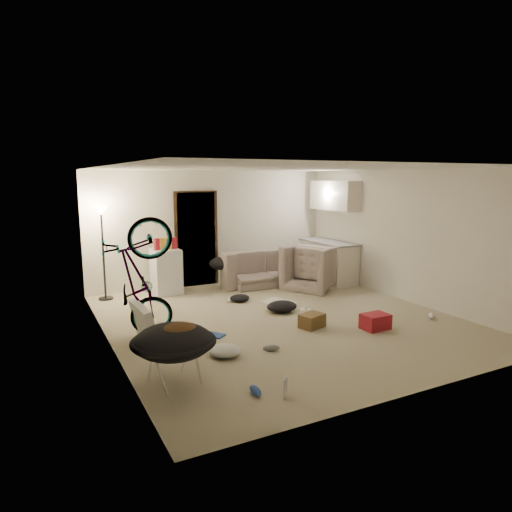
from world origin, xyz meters
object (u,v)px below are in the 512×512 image
bicycle (140,307)px  tv_box (144,324)px  floor_lamp (102,233)px  drink_case_b (375,322)px  mini_fridge (166,272)px  drink_case_a (312,321)px  sofa (262,271)px  kitchen_counter (328,262)px  saucer_chair (174,349)px  armchair (316,271)px  juicer (305,313)px

bicycle → tv_box: 0.29m
floor_lamp → drink_case_b: floor_lamp is taller
mini_fridge → drink_case_a: mini_fridge is taller
sofa → bicycle: bearing=37.2°
kitchen_counter → saucer_chair: 5.91m
armchair → saucer_chair: bearing=99.5°
tv_box → kitchen_counter: bearing=21.8°
saucer_chair → juicer: bearing=26.9°
drink_case_b → mini_fridge: bearing=120.8°
drink_case_a → drink_case_b: (0.84, -0.52, 0.01)m
kitchen_counter → drink_case_b: size_ratio=3.60×
sofa → armchair: size_ratio=1.90×
saucer_chair → drink_case_a: saucer_chair is taller
tv_box → mini_fridge: bearing=65.5°
floor_lamp → juicer: (2.79, -2.83, -1.21)m
kitchen_counter → bicycle: bicycle is taller
mini_fridge → saucer_chair: bearing=-106.7°
armchair → bicycle: 4.40m
saucer_chair → drink_case_a: bearing=20.3°
mini_fridge → tv_box: mini_fridge is taller
kitchen_counter → sofa: 1.56m
drink_case_a → juicer: size_ratio=1.56×
drink_case_b → bicycle: bearing=158.8°
floor_lamp → tv_box: floor_lamp is taller
mini_fridge → drink_case_a: 3.49m
kitchen_counter → armchair: 0.71m
mini_fridge → drink_case_b: 4.34m
armchair → drink_case_b: bearing=136.7°
floor_lamp → armchair: size_ratio=1.72×
bicycle → drink_case_a: (2.54, -0.72, -0.37)m
kitchen_counter → saucer_chair: size_ratio=1.53×
kitchen_counter → bicycle: bearing=-158.3°
armchair → juicer: 2.33m
tv_box → drink_case_b: (3.38, -1.02, -0.17)m
floor_lamp → saucer_chair: bearing=-88.6°
juicer → mini_fridge: bearing=120.2°
sofa → mini_fridge: (-2.15, 0.10, 0.16)m
saucer_chair → juicer: size_ratio=4.01×
drink_case_a → juicer: juicer is taller
sofa → bicycle: (-3.24, -2.34, 0.19)m
mini_fridge → drink_case_b: (2.29, -3.67, -0.34)m
mini_fridge → juicer: size_ratio=3.74×
bicycle → juicer: bicycle is taller
bicycle → sofa: bearing=-45.5°
bicycle → drink_case_b: 3.62m
armchair → tv_box: bearing=84.7°
floor_lamp → juicer: floor_lamp is taller
saucer_chair → tv_box: saucer_chair is taller
bicycle → tv_box: bicycle is taller
drink_case_b → juicer: 1.17m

